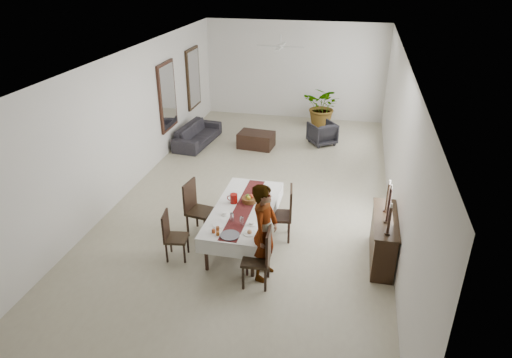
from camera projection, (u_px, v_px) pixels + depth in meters
The scene contains 87 objects.
floor at pixel (256, 197), 10.63m from camera, with size 6.00×12.00×0.00m, color #B2AB8E.
ceiling at pixel (256, 57), 9.22m from camera, with size 6.00×12.00×0.02m, color white.
wall_back at pixel (295, 71), 15.18m from camera, with size 6.00×0.02×3.20m, color silver.
wall_front at pixel (129, 331), 4.67m from camera, with size 6.00×0.02×3.20m, color silver.
wall_left at pixel (129, 122), 10.51m from camera, with size 0.02×12.00×3.20m, color silver.
wall_right at pixel (398, 143), 9.34m from camera, with size 0.02×12.00×3.20m, color silver.
dining_table_top at pixel (244, 209), 8.72m from camera, with size 0.95×2.28×0.05m, color black.
table_leg_fl at pixel (206, 254), 8.02m from camera, with size 0.07×0.07×0.66m, color black.
table_leg_fr at pixel (252, 260), 7.85m from camera, with size 0.07×0.07×0.66m, color black.
table_leg_bl at pixel (238, 197), 9.91m from camera, with size 0.07×0.07×0.66m, color black.
table_leg_br at pixel (275, 201), 9.75m from camera, with size 0.07×0.07×0.66m, color black.
tablecloth_top at pixel (244, 208), 8.71m from camera, with size 1.12×2.45×0.01m, color silver.
tablecloth_drape_left at pixel (216, 211), 8.88m from camera, with size 0.01×2.45×0.28m, color white.
tablecloth_drape_right at pixel (272, 217), 8.66m from camera, with size 0.01×2.45×0.28m, color silver.
tablecloth_drape_near at pixel (227, 250), 7.70m from camera, with size 1.12×0.01×0.28m, color silver.
tablecloth_drape_far at pixel (258, 186), 9.84m from camera, with size 1.12×0.01×0.28m, color silver.
table_runner at pixel (244, 208), 8.71m from camera, with size 0.33×2.37×0.00m, color maroon.
red_pitcher at pixel (234, 199), 8.84m from camera, with size 0.14×0.14×0.19m, color maroon.
pitcher_handle at pixel (230, 198), 8.86m from camera, with size 0.11×0.11×0.02m, color maroon.
wine_glass_near at pixel (242, 221), 8.11m from camera, with size 0.07×0.07×0.16m, color white.
wine_glass_mid at pixel (232, 217), 8.24m from camera, with size 0.07×0.07×0.16m, color silver.
teacup_right at pixel (252, 223), 8.14m from camera, with size 0.09×0.09×0.06m, color white.
saucer_right at pixel (252, 225), 8.15m from camera, with size 0.14×0.14×0.01m, color white.
teacup_left at pixel (225, 213), 8.46m from camera, with size 0.09×0.09×0.06m, color white.
saucer_left at pixel (225, 214), 8.47m from camera, with size 0.14×0.14×0.01m, color white.
plate_near_right at pixel (250, 233), 7.90m from camera, with size 0.23×0.23×0.01m, color silver.
bread_near_right at pixel (250, 232), 7.89m from camera, with size 0.09×0.09×0.09m, color tan.
plate_near_left at pixel (219, 225), 8.14m from camera, with size 0.23×0.23×0.01m, color white.
plate_far_left at pixel (236, 193), 9.22m from camera, with size 0.23×0.23×0.01m, color white.
serving_tray at pixel (230, 235), 7.83m from camera, with size 0.34×0.34×0.02m, color #434248.
jam_jar_a at pixel (218, 233), 7.84m from camera, with size 0.06×0.06×0.07m, color brown.
jam_jar_b at pixel (213, 231), 7.91m from camera, with size 0.06×0.06×0.07m, color #8E3914.
jam_jar_c at pixel (218, 228), 7.98m from camera, with size 0.06×0.06×0.07m, color brown.
fruit_basket at pixel (249, 200), 8.89m from camera, with size 0.28×0.28×0.09m, color brown.
fruit_red at pixel (251, 196), 8.87m from camera, with size 0.09×0.09×0.09m, color #A52810.
fruit_green at pixel (248, 196), 8.89m from camera, with size 0.08×0.08×0.08m, color #4F7924.
fruit_yellow at pixel (249, 198), 8.81m from camera, with size 0.08×0.08×0.08m, color yellow.
chair_right_near_seat at pixel (256, 260), 7.62m from camera, with size 0.46×0.46×0.05m, color black.
chair_right_near_leg_fl at pixel (265, 280), 7.54m from camera, with size 0.05×0.05×0.45m, color black.
chair_right_near_leg_fr at pixel (268, 267), 7.87m from camera, with size 0.05×0.05×0.45m, color black.
chair_right_near_leg_bl at pixel (243, 278), 7.59m from camera, with size 0.05×0.05×0.45m, color black.
chair_right_near_leg_br at pixel (247, 264), 7.92m from camera, with size 0.05×0.05×0.45m, color black.
chair_right_near_back at pixel (269, 246), 7.45m from camera, with size 0.46×0.04×0.58m, color black.
chair_right_far_seat at pixel (279, 216), 8.88m from camera, with size 0.47×0.47×0.05m, color black.
chair_right_far_leg_fl at pixel (289, 233), 8.81m from camera, with size 0.05×0.05×0.46m, color black.
chair_right_far_leg_fr at pixel (289, 223), 9.15m from camera, with size 0.05×0.05×0.46m, color black.
chair_right_far_leg_bl at pixel (269, 232), 8.84m from camera, with size 0.05×0.05×0.46m, color black.
chair_right_far_leg_br at pixel (270, 222), 9.18m from camera, with size 0.05×0.05×0.46m, color black.
chair_right_far_back at pixel (291, 202), 8.73m from camera, with size 0.47×0.04×0.60m, color black.
chair_left_near_seat at pixel (177, 238), 8.32m from camera, with size 0.40×0.40×0.05m, color black.
chair_left_near_leg_fl at pixel (171, 243), 8.57m from camera, with size 0.04×0.04×0.39m, color black.
chair_left_near_leg_fr at pixel (167, 253), 8.28m from camera, with size 0.04×0.04×0.39m, color black.
chair_left_near_leg_bl at pixel (188, 244), 8.55m from camera, with size 0.04×0.04×0.39m, color black.
chair_left_near_leg_br at pixel (184, 254), 8.26m from camera, with size 0.04×0.04×0.39m, color black.
chair_left_near_back at pixel (165, 225), 8.21m from camera, with size 0.40×0.04×0.51m, color black.
chair_left_far_seat at pixel (200, 212), 9.03m from camera, with size 0.47×0.47×0.05m, color black.
chair_left_far_leg_fl at pixel (197, 216), 9.37m from camera, with size 0.05×0.05×0.47m, color black.
chair_left_far_leg_fr at pixel (188, 226), 9.04m from camera, with size 0.05×0.05×0.47m, color black.
chair_left_far_leg_bl at pixel (214, 220), 9.24m from camera, with size 0.05×0.05×0.47m, color black.
chair_left_far_leg_br at pixel (205, 230), 8.92m from camera, with size 0.05×0.05×0.47m, color black.
chair_left_far_back at pixel (190, 195), 8.95m from camera, with size 0.47×0.04×0.60m, color black.
woman at pixel (264, 232), 7.64m from camera, with size 0.65×0.42×1.77m, color gray.
sideboard_body at pixel (383, 240), 8.24m from camera, with size 0.38×1.44×0.86m, color black.
sideboard_top at pixel (386, 219), 8.05m from camera, with size 0.42×1.49×0.03m, color black.
candlestick_near_base at pixel (387, 233), 7.57m from camera, with size 0.10×0.10×0.03m, color black.
candlestick_near_shaft at pixel (389, 220), 7.46m from camera, with size 0.05×0.05×0.48m, color black.
candlestick_near_candle at pixel (392, 206), 7.34m from camera, with size 0.03×0.03×0.08m, color beige.
candlestick_mid_base at pixel (387, 222), 7.91m from camera, with size 0.10×0.10×0.03m, color black.
candlestick_mid_shaft at pixel (389, 205), 7.76m from camera, with size 0.05×0.05×0.62m, color black.
candlestick_mid_candle at pixel (392, 187), 7.61m from camera, with size 0.03×0.03×0.08m, color beige.
candlestick_far_base at pixel (386, 211), 8.24m from camera, with size 0.10×0.10×0.03m, color black.
candlestick_far_shaft at pixel (388, 197), 8.12m from camera, with size 0.05×0.05×0.53m, color black.
candlestick_far_candle at pixel (390, 182), 7.99m from camera, with size 0.03×0.03×0.08m, color beige.
sofa at pixel (198, 134), 13.53m from camera, with size 1.96×0.77×0.57m, color #28252A.
armchair at pixel (322, 133), 13.47m from camera, with size 0.70×0.72×0.66m, color #262429.
coffee_table at pixel (256, 140), 13.28m from camera, with size 1.00×0.67×0.44m, color black.
potted_plant at pixel (323, 107), 14.71m from camera, with size 1.21×1.05×1.34m, color #325522.
mirror_frame_near at pixel (167, 96), 12.43m from camera, with size 0.06×1.05×1.85m, color black.
mirror_glass_near at pixel (168, 96), 12.42m from camera, with size 0.01×0.90×1.70m, color silver.
mirror_frame_far at pixel (193, 78), 14.27m from camera, with size 0.06×1.05×1.85m, color black.
mirror_glass_far at pixel (194, 78), 14.26m from camera, with size 0.01×0.90×1.70m, color silver.
fan_rod at pixel (280, 39), 11.89m from camera, with size 0.04×0.04×0.20m, color silver.
fan_hub at pixel (280, 47), 11.98m from camera, with size 0.16×0.16×0.08m, color silver.
fan_blade_n at pixel (282, 44), 12.29m from camera, with size 0.10×0.55×0.01m, color white.
fan_blade_s at pixel (278, 49), 11.67m from camera, with size 0.10×0.55×0.01m, color silver.
fan_blade_e at pixel (294, 47), 11.91m from camera, with size 0.55×0.10×0.01m, color silver.
fan_blade_w at pixel (267, 46), 12.05m from camera, with size 0.55×0.10×0.01m, color beige.
Camera 1 is at (2.03, -9.14, 5.06)m, focal length 32.00 mm.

